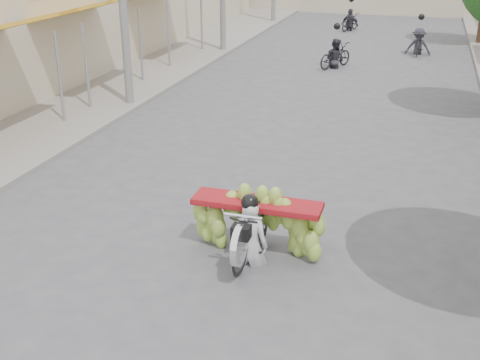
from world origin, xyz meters
The scene contains 5 objects.
sidewalk_left centered at (-7.00, 15.00, 0.06)m, with size 4.00×60.00×0.12m, color gray.
banana_motorbike centered at (0.67, 4.36, 0.69)m, with size 2.20×1.82×2.04m.
bg_motorbike_a centered at (-0.25, 19.24, 0.73)m, with size 1.36×1.79×1.95m.
bg_motorbike_b centered at (2.76, 22.82, 0.83)m, with size 1.06×1.84×1.95m.
bg_motorbike_c centered at (-0.86, 28.40, 0.80)m, with size 1.10×1.68×1.95m.
Camera 1 is at (3.01, -4.07, 5.08)m, focal length 45.00 mm.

